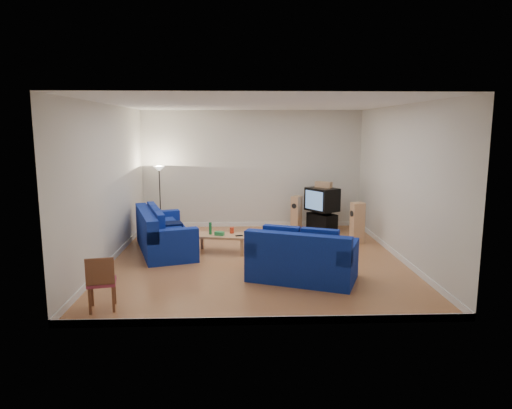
{
  "coord_description": "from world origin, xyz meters",
  "views": [
    {
      "loc": [
        -0.36,
        -9.27,
        2.73
      ],
      "look_at": [
        0.0,
        0.4,
        1.1
      ],
      "focal_mm": 32.0,
      "sensor_mm": 36.0,
      "label": 1
    }
  ],
  "objects_px": {
    "tv_stand": "(322,222)",
    "television": "(322,199)",
    "sofa_three_seat": "(162,236)",
    "coffee_table": "(221,237)",
    "sofa_loveseat": "(302,261)"
  },
  "relations": [
    {
      "from": "sofa_three_seat",
      "to": "tv_stand",
      "type": "relative_size",
      "value": 3.34
    },
    {
      "from": "sofa_three_seat",
      "to": "television",
      "type": "distance_m",
      "value": 4.34
    },
    {
      "from": "coffee_table",
      "to": "sofa_loveseat",
      "type": "bearing_deg",
      "value": -51.73
    },
    {
      "from": "coffee_table",
      "to": "tv_stand",
      "type": "relative_size",
      "value": 1.53
    },
    {
      "from": "sofa_three_seat",
      "to": "tv_stand",
      "type": "height_order",
      "value": "sofa_three_seat"
    },
    {
      "from": "tv_stand",
      "to": "coffee_table",
      "type": "bearing_deg",
      "value": -84.54
    },
    {
      "from": "sofa_three_seat",
      "to": "sofa_loveseat",
      "type": "bearing_deg",
      "value": 36.19
    },
    {
      "from": "sofa_three_seat",
      "to": "coffee_table",
      "type": "bearing_deg",
      "value": 65.27
    },
    {
      "from": "television",
      "to": "sofa_three_seat",
      "type": "bearing_deg",
      "value": -99.59
    },
    {
      "from": "sofa_three_seat",
      "to": "tv_stand",
      "type": "xyz_separation_m",
      "value": [
        3.94,
        1.85,
        -0.11
      ]
    },
    {
      "from": "sofa_loveseat",
      "to": "tv_stand",
      "type": "xyz_separation_m",
      "value": [
        1.08,
        3.95,
        -0.12
      ]
    },
    {
      "from": "sofa_three_seat",
      "to": "television",
      "type": "relative_size",
      "value": 2.67
    },
    {
      "from": "tv_stand",
      "to": "television",
      "type": "height_order",
      "value": "television"
    },
    {
      "from": "tv_stand",
      "to": "television",
      "type": "bearing_deg",
      "value": -53.35
    },
    {
      "from": "sofa_loveseat",
      "to": "coffee_table",
      "type": "height_order",
      "value": "sofa_loveseat"
    }
  ]
}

